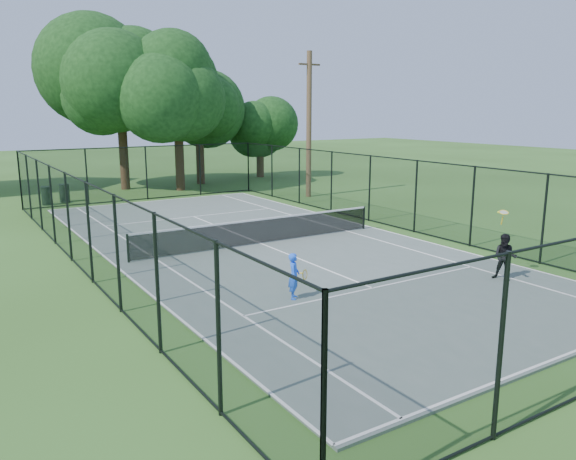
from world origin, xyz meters
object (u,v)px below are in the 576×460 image
trash_bin_left (47,196)px  player_blue (294,276)px  trash_bin_right (64,193)px  tennis_net (261,230)px  player_black (505,257)px  utility_pole (309,124)px

trash_bin_left → player_blue: 20.14m
trash_bin_left → trash_bin_right: trash_bin_left is taller
tennis_net → player_black: player_black is taller
tennis_net → trash_bin_right: bearing=106.0°
trash_bin_left → player_blue: size_ratio=0.80×
trash_bin_left → trash_bin_right: (1.00, 0.54, -0.00)m
player_blue → utility_pole: bearing=54.5°
trash_bin_left → trash_bin_right: bearing=28.4°
tennis_net → player_black: (3.80, -7.84, 0.18)m
trash_bin_right → utility_pole: bearing=-23.9°
player_black → tennis_net: bearing=115.9°
tennis_net → player_blue: player_blue is taller
utility_pole → trash_bin_left: bearing=159.7°
trash_bin_left → utility_pole: utility_pole is taller
player_black → player_blue: bearing=162.8°
trash_bin_right → player_black: (7.97, -22.38, 0.26)m
tennis_net → trash_bin_left: tennis_net is taller
trash_bin_left → player_blue: (2.82, -19.94, 0.17)m
trash_bin_left → player_black: player_black is taller
trash_bin_left → player_black: bearing=-67.7°
tennis_net → player_blue: (-2.35, -5.94, 0.10)m
trash_bin_right → utility_pole: (12.48, -5.54, 3.66)m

